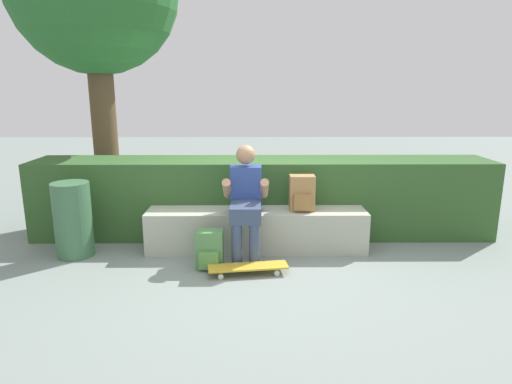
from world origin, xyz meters
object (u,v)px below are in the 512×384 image
at_px(trash_bin, 73,220).
at_px(skateboard_near_person, 248,267).
at_px(person_skater, 246,198).
at_px(backpack_on_bench, 302,194).
at_px(backpack_on_ground, 210,250).
at_px(bench_main, 257,230).

bearing_deg(trash_bin, skateboard_near_person, -15.36).
distance_m(person_skater, skateboard_near_person, 0.76).
bearing_deg(trash_bin, backpack_on_bench, 3.49).
bearing_deg(backpack_on_ground, person_skater, 39.18).
height_order(backpack_on_ground, trash_bin, trash_bin).
distance_m(person_skater, backpack_on_bench, 0.66).
bearing_deg(person_skater, bench_main, 61.32).
height_order(backpack_on_bench, trash_bin, backpack_on_bench).
bearing_deg(bench_main, backpack_on_bench, -1.06).
bearing_deg(bench_main, skateboard_near_person, -97.56).
distance_m(person_skater, trash_bin, 1.92).
height_order(bench_main, trash_bin, trash_bin).
xyz_separation_m(person_skater, trash_bin, (-1.90, 0.05, -0.25)).
height_order(person_skater, skateboard_near_person, person_skater).
height_order(bench_main, skateboard_near_person, bench_main).
bearing_deg(person_skater, backpack_on_bench, 18.20).
height_order(person_skater, trash_bin, person_skater).
height_order(skateboard_near_person, backpack_on_bench, backpack_on_bench).
relative_size(backpack_on_bench, trash_bin, 0.48).
height_order(person_skater, backpack_on_ground, person_skater).
distance_m(bench_main, trash_bin, 2.03).
bearing_deg(backpack_on_ground, trash_bin, 166.85).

